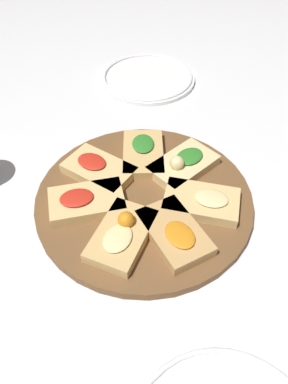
# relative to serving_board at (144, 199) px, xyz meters

# --- Properties ---
(ground_plane) EXTENTS (3.00, 3.00, 0.00)m
(ground_plane) POSITION_rel_serving_board_xyz_m (0.00, 0.00, -0.01)
(ground_plane) COLOR white
(serving_board) EXTENTS (0.39, 0.39, 0.02)m
(serving_board) POSITION_rel_serving_board_xyz_m (0.00, 0.00, 0.00)
(serving_board) COLOR brown
(serving_board) RESTS_ON ground_plane
(focaccia_slice_0) EXTENTS (0.15, 0.13, 0.04)m
(focaccia_slice_0) POSITION_rel_serving_board_xyz_m (-0.09, 0.05, 0.02)
(focaccia_slice_0) COLOR #E5C689
(focaccia_slice_0) RESTS_ON serving_board
(focaccia_slice_1) EXTENTS (0.15, 0.12, 0.03)m
(focaccia_slice_1) POSITION_rel_serving_board_xyz_m (-0.10, -0.04, 0.02)
(focaccia_slice_1) COLOR tan
(focaccia_slice_1) RESTS_ON serving_board
(focaccia_slice_2) EXTENTS (0.11, 0.14, 0.03)m
(focaccia_slice_2) POSITION_rel_serving_board_xyz_m (-0.02, -0.10, 0.02)
(focaccia_slice_2) COLOR #DBB775
(focaccia_slice_2) RESTS_ON serving_board
(focaccia_slice_3) EXTENTS (0.14, 0.15, 0.03)m
(focaccia_slice_3) POSITION_rel_serving_board_xyz_m (0.06, -0.09, 0.02)
(focaccia_slice_3) COLOR #DBB775
(focaccia_slice_3) RESTS_ON serving_board
(focaccia_slice_4) EXTENTS (0.13, 0.08, 0.04)m
(focaccia_slice_4) POSITION_rel_serving_board_xyz_m (0.10, -0.00, 0.02)
(focaccia_slice_4) COLOR tan
(focaccia_slice_4) RESTS_ON serving_board
(focaccia_slice_5) EXTENTS (0.14, 0.15, 0.03)m
(focaccia_slice_5) POSITION_rel_serving_board_xyz_m (0.07, 0.08, 0.02)
(focaccia_slice_5) COLOR tan
(focaccia_slice_5) RESTS_ON serving_board
(focaccia_slice_6) EXTENTS (0.09, 0.14, 0.03)m
(focaccia_slice_6) POSITION_rel_serving_board_xyz_m (-0.01, 0.10, 0.02)
(focaccia_slice_6) COLOR #DBB775
(focaccia_slice_6) RESTS_ON serving_board
(plate_left) EXTENTS (0.24, 0.24, 0.02)m
(plate_left) POSITION_rel_serving_board_xyz_m (-0.40, -0.14, -0.00)
(plate_left) COLOR white
(plate_left) RESTS_ON ground_plane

